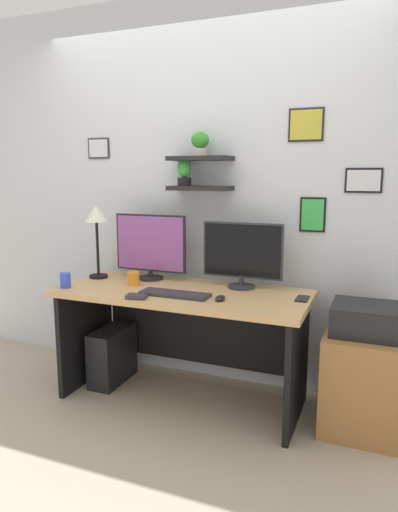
{
  "coord_description": "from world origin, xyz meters",
  "views": [
    {
      "loc": [
        1.18,
        -2.63,
        1.49
      ],
      "look_at": [
        0.1,
        0.05,
        0.97
      ],
      "focal_mm": 32.32,
      "sensor_mm": 36.0,
      "label": 1
    }
  ],
  "objects_px": {
    "computer_mouse": "(220,298)",
    "printer": "(366,319)",
    "drawer_cabinet": "(362,381)",
    "cell_phone": "(302,299)",
    "desk_lamp": "(96,221)",
    "pen_cup": "(65,280)",
    "desk": "(185,319)",
    "monitor_right": "(242,254)",
    "computer_tower_left": "(113,355)",
    "coffee_mug": "(133,278)",
    "scissors_tray": "(137,296)",
    "monitor_left": "(150,246)",
    "keyboard": "(175,294)"
  },
  "relations": [
    {
      "from": "computer_mouse",
      "to": "printer",
      "type": "xyz_separation_m",
      "value": [
        0.81,
        0.21,
        -0.1
      ]
    },
    {
      "from": "drawer_cabinet",
      "to": "printer",
      "type": "xyz_separation_m",
      "value": [
        0.0,
        -0.0,
        0.38
      ]
    },
    {
      "from": "cell_phone",
      "to": "drawer_cabinet",
      "type": "relative_size",
      "value": 0.24
    },
    {
      "from": "desk_lamp",
      "to": "pen_cup",
      "type": "bearing_deg",
      "value": -95.43
    },
    {
      "from": "desk",
      "to": "monitor_right",
      "type": "relative_size",
      "value": 3.05
    },
    {
      "from": "printer",
      "to": "cell_phone",
      "type": "bearing_deg",
      "value": -178.94
    },
    {
      "from": "monitor_right",
      "to": "computer_tower_left",
      "type": "bearing_deg",
      "value": -169.94
    },
    {
      "from": "cell_phone",
      "to": "coffee_mug",
      "type": "xyz_separation_m",
      "value": [
        -1.12,
        -0.06,
        0.04
      ]
    },
    {
      "from": "pen_cup",
      "to": "drawer_cabinet",
      "type": "height_order",
      "value": "pen_cup"
    },
    {
      "from": "scissors_tray",
      "to": "desk",
      "type": "bearing_deg",
      "value": 62.66
    },
    {
      "from": "monitor_left",
      "to": "keyboard",
      "type": "relative_size",
      "value": 1.22
    },
    {
      "from": "cell_phone",
      "to": "coffee_mug",
      "type": "height_order",
      "value": "coffee_mug"
    },
    {
      "from": "computer_mouse",
      "to": "coffee_mug",
      "type": "bearing_deg",
      "value": 167.65
    },
    {
      "from": "desk_lamp",
      "to": "printer",
      "type": "bearing_deg",
      "value": -1.16
    },
    {
      "from": "scissors_tray",
      "to": "keyboard",
      "type": "bearing_deg",
      "value": 37.57
    },
    {
      "from": "computer_tower_left",
      "to": "monitor_left",
      "type": "bearing_deg",
      "value": 34.06
    },
    {
      "from": "computer_tower_left",
      "to": "scissors_tray",
      "type": "bearing_deg",
      "value": -39.68
    },
    {
      "from": "monitor_left",
      "to": "desk_lamp",
      "type": "height_order",
      "value": "desk_lamp"
    },
    {
      "from": "computer_mouse",
      "to": "drawer_cabinet",
      "type": "distance_m",
      "value": 0.96
    },
    {
      "from": "printer",
      "to": "keyboard",
      "type": "bearing_deg",
      "value": -169.15
    },
    {
      "from": "coffee_mug",
      "to": "monitor_right",
      "type": "bearing_deg",
      "value": 16.49
    },
    {
      "from": "computer_mouse",
      "to": "monitor_right",
      "type": "bearing_deg",
      "value": 85.7
    },
    {
      "from": "keyboard",
      "to": "computer_tower_left",
      "type": "distance_m",
      "value": 0.84
    },
    {
      "from": "printer",
      "to": "computer_tower_left",
      "type": "height_order",
      "value": "printer"
    },
    {
      "from": "monitor_right",
      "to": "computer_mouse",
      "type": "height_order",
      "value": "monitor_right"
    },
    {
      "from": "keyboard",
      "to": "computer_mouse",
      "type": "distance_m",
      "value": 0.3
    },
    {
      "from": "desk",
      "to": "monitor_right",
      "type": "bearing_deg",
      "value": 25.74
    },
    {
      "from": "monitor_left",
      "to": "coffee_mug",
      "type": "height_order",
      "value": "monitor_left"
    },
    {
      "from": "cell_phone",
      "to": "drawer_cabinet",
      "type": "distance_m",
      "value": 0.59
    },
    {
      "from": "monitor_right",
      "to": "drawer_cabinet",
      "type": "relative_size",
      "value": 0.91
    },
    {
      "from": "cell_phone",
      "to": "monitor_right",
      "type": "bearing_deg",
      "value": 160.1
    },
    {
      "from": "coffee_mug",
      "to": "scissors_tray",
      "type": "xyz_separation_m",
      "value": [
        0.19,
        -0.29,
        -0.03
      ]
    },
    {
      "from": "monitor_left",
      "to": "computer_tower_left",
      "type": "relative_size",
      "value": 1.34
    },
    {
      "from": "monitor_left",
      "to": "coffee_mug",
      "type": "bearing_deg",
      "value": -96.57
    },
    {
      "from": "computer_tower_left",
      "to": "desk",
      "type": "bearing_deg",
      "value": -0.03
    },
    {
      "from": "cell_phone",
      "to": "scissors_tray",
      "type": "xyz_separation_m",
      "value": [
        -0.93,
        -0.35,
        0.01
      ]
    },
    {
      "from": "pen_cup",
      "to": "scissors_tray",
      "type": "height_order",
      "value": "pen_cup"
    },
    {
      "from": "pen_cup",
      "to": "monitor_right",
      "type": "bearing_deg",
      "value": 22.1
    },
    {
      "from": "pen_cup",
      "to": "printer",
      "type": "xyz_separation_m",
      "value": [
        1.86,
        0.3,
        -0.13
      ]
    },
    {
      "from": "monitor_left",
      "to": "scissors_tray",
      "type": "xyz_separation_m",
      "value": [
        0.16,
        -0.5,
        -0.23
      ]
    },
    {
      "from": "desk",
      "to": "pen_cup",
      "type": "distance_m",
      "value": 0.83
    },
    {
      "from": "monitor_left",
      "to": "scissors_tray",
      "type": "relative_size",
      "value": 4.46
    },
    {
      "from": "desk",
      "to": "drawer_cabinet",
      "type": "xyz_separation_m",
      "value": [
        1.12,
        0.02,
        -0.25
      ]
    },
    {
      "from": "keyboard",
      "to": "computer_mouse",
      "type": "relative_size",
      "value": 4.89
    },
    {
      "from": "coffee_mug",
      "to": "printer",
      "type": "height_order",
      "value": "coffee_mug"
    },
    {
      "from": "desk",
      "to": "cell_phone",
      "type": "xyz_separation_m",
      "value": [
        0.76,
        0.01,
        0.21
      ]
    },
    {
      "from": "computer_mouse",
      "to": "coffee_mug",
      "type": "xyz_separation_m",
      "value": [
        -0.67,
        0.15,
        0.03
      ]
    },
    {
      "from": "desk_lamp",
      "to": "pen_cup",
      "type": "height_order",
      "value": "desk_lamp"
    },
    {
      "from": "desk",
      "to": "printer",
      "type": "distance_m",
      "value": 1.13
    },
    {
      "from": "pen_cup",
      "to": "scissors_tray",
      "type": "relative_size",
      "value": 0.83
    }
  ]
}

